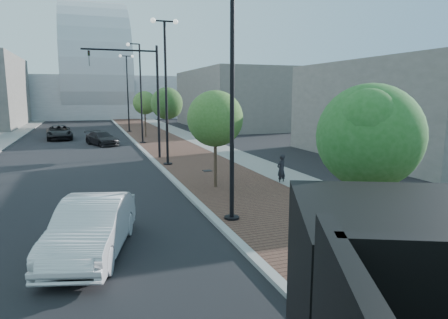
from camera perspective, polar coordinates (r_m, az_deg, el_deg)
name	(u,v)px	position (r m, az deg, el deg)	size (l,w,h in m)	color
sidewalk	(162,136)	(43.98, -9.06, 3.40)	(7.00, 140.00, 0.12)	#4C2D23
concrete_strip	(185,135)	(44.53, -5.63, 3.55)	(2.40, 140.00, 0.13)	slate
curb	(130,137)	(43.49, -13.60, 3.19)	(0.30, 140.00, 0.14)	gray
white_sedan	(92,227)	(12.24, -18.71, -9.35)	(1.74, 4.99, 1.65)	silver
dark_car_mid	(59,132)	(44.20, -22.89, 3.67)	(2.43, 5.27, 1.46)	black
dark_car_far	(102,138)	(37.84, -17.37, 2.96)	(1.75, 4.30, 1.25)	black
pedestrian	(281,169)	(20.62, 8.33, -1.43)	(0.58, 0.38, 1.58)	black
streetlight_1	(229,104)	(13.88, 0.74, 8.15)	(1.44, 0.56, 9.21)	black
streetlight_2	(166,92)	(25.51, -8.44, 9.76)	(1.72, 0.56, 9.28)	black
streetlight_3	(140,98)	(37.34, -12.15, 8.82)	(1.44, 0.56, 9.21)	black
streetlight_4	(128,93)	(49.28, -13.85, 9.43)	(1.72, 0.56, 9.28)	black
traffic_mast	(145,89)	(28.32, -11.44, 9.97)	(5.09, 0.20, 8.00)	black
tree_0	(371,137)	(9.26, 20.57, 3.12)	(2.37, 2.32, 4.92)	#382619
tree_1	(216,119)	(19.05, -1.18, 5.95)	(2.72, 2.72, 4.86)	#382619
tree_2	(167,104)	(30.65, -8.27, 8.07)	(2.48, 2.45, 5.18)	#382619
tree_3	(145,103)	(42.49, -11.43, 8.09)	(2.48, 2.45, 4.98)	#382619
convention_center	(96,87)	(88.08, -18.13, 9.94)	(50.00, 30.00, 50.00)	#9B9FA4
commercial_block_ne	(235,99)	(56.79, 1.61, 8.85)	(12.00, 22.00, 8.00)	#615D58
commercial_block_e	(405,110)	(32.07, 24.86, 6.56)	(10.00, 16.00, 7.00)	#5E5A54
utility_cover_1	(302,230)	(13.68, 11.33, -10.08)	(0.50, 0.50, 0.02)	black
utility_cover_2	(207,171)	(23.47, -2.43, -1.64)	(0.50, 0.50, 0.02)	black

